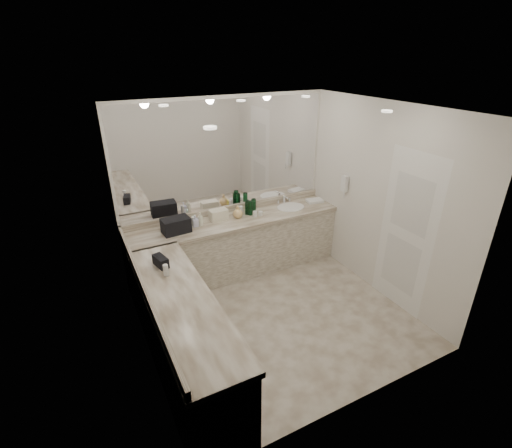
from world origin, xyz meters
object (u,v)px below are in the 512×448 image
sink (291,208)px  wall_phone (345,184)px  cream_cosmetic_case (219,215)px  soap_bottle_b (195,221)px  hand_towel (315,201)px  soap_bottle_a (200,219)px  soap_bottle_c (238,212)px  black_toiletry_bag (176,225)px

sink → wall_phone: (0.61, -0.50, 0.46)m
cream_cosmetic_case → soap_bottle_b: size_ratio=1.52×
hand_towel → soap_bottle_a: 1.96m
cream_cosmetic_case → soap_bottle_c: size_ratio=1.37×
sink → cream_cosmetic_case: 1.18m
black_toiletry_bag → cream_cosmetic_case: bearing=11.1°
hand_towel → soap_bottle_b: 2.03m
wall_phone → hand_towel: wall_phone is taller
sink → hand_towel: 0.47m
soap_bottle_b → sink: bearing=-0.8°
black_toiletry_bag → soap_bottle_b: black_toiletry_bag is taller
black_toiletry_bag → soap_bottle_c: black_toiletry_bag is taller
soap_bottle_a → soap_bottle_b: soap_bottle_a is taller
hand_towel → sink: bearing=-178.2°
black_toiletry_bag → sink: bearing=1.0°
hand_towel → soap_bottle_a: bearing=-179.9°
soap_bottle_b → wall_phone: bearing=-13.6°
hand_towel → soap_bottle_a: soap_bottle_a is taller
soap_bottle_a → black_toiletry_bag: bearing=-173.1°
wall_phone → soap_bottle_b: wall_phone is taller
sink → hand_towel: bearing=1.8°
wall_phone → black_toiletry_bag: bearing=169.2°
soap_bottle_a → soap_bottle_b: 0.07m
sink → soap_bottle_b: (-1.56, 0.02, 0.09)m
sink → soap_bottle_a: (-1.48, 0.01, 0.11)m
soap_bottle_b → black_toiletry_bag: bearing=-169.1°
wall_phone → black_toiletry_bag: wall_phone is taller
black_toiletry_bag → soap_bottle_a: black_toiletry_bag is taller
sink → soap_bottle_c: bearing=178.6°
soap_bottle_a → cream_cosmetic_case: bearing=15.9°
sink → wall_phone: wall_phone is taller
cream_cosmetic_case → soap_bottle_c: (0.27, -0.08, 0.02)m
soap_bottle_a → soap_bottle_b: (-0.07, 0.01, -0.02)m
sink → wall_phone: size_ratio=1.83×
soap_bottle_b → soap_bottle_c: (0.65, -0.00, 0.01)m
soap_bottle_a → soap_bottle_c: (0.58, 0.01, -0.01)m
cream_cosmetic_case → soap_bottle_a: soap_bottle_a is taller
wall_phone → soap_bottle_c: (-1.51, 0.52, -0.36)m
black_toiletry_bag → cream_cosmetic_case: size_ratio=1.43×
black_toiletry_bag → soap_bottle_c: bearing=3.3°
soap_bottle_b → soap_bottle_c: size_ratio=0.90×
sink → soap_bottle_c: 0.91m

